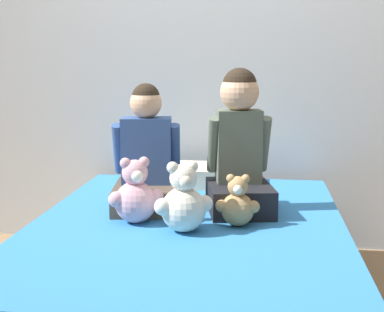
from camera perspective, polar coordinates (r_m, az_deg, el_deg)
wall_behind_bed at (r=3.44m, az=2.05°, el=11.01°), size 8.00×0.06×2.50m
bed at (r=2.54m, az=-0.45°, el=-12.19°), size 1.44×1.90×0.47m
child_on_left at (r=2.67m, az=-4.88°, el=-0.45°), size 0.36×0.42×0.62m
child_on_right at (r=2.60m, az=5.07°, el=0.66°), size 0.36×0.42×0.69m
teddy_bear_held_by_left_child at (r=2.44m, az=-6.05°, el=-4.20°), size 0.24×0.19×0.30m
teddy_bear_held_by_right_child at (r=2.39m, az=4.89°, el=-5.15°), size 0.20×0.15×0.23m
teddy_bear_between_children at (r=2.30m, az=-0.99°, el=-4.96°), size 0.24×0.19×0.31m
pillow_at_headboard at (r=3.17m, az=1.40°, el=-2.06°), size 0.55×0.33×0.11m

